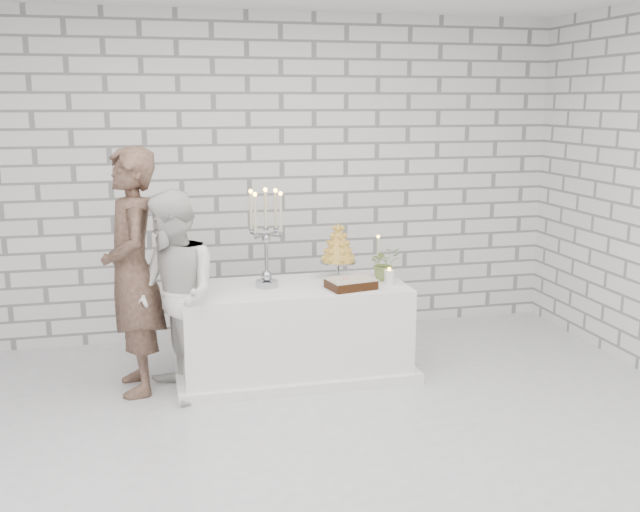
% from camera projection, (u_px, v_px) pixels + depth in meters
% --- Properties ---
extents(ground, '(6.00, 5.00, 0.01)m').
position_uv_depth(ground, '(308.00, 451.00, 4.65)').
color(ground, silver).
rests_on(ground, ground).
extents(wall_back, '(6.00, 0.01, 3.00)m').
position_uv_depth(wall_back, '(249.00, 178.00, 6.72)').
color(wall_back, white).
rests_on(wall_back, ground).
extents(wall_front, '(6.00, 0.01, 3.00)m').
position_uv_depth(wall_front, '(508.00, 365.00, 1.96)').
color(wall_front, white).
rests_on(wall_front, ground).
extents(cake_table, '(1.80, 0.80, 0.75)m').
position_uv_depth(cake_table, '(294.00, 330.00, 5.89)').
color(cake_table, white).
rests_on(cake_table, ground).
extents(groom, '(0.53, 0.73, 1.88)m').
position_uv_depth(groom, '(133.00, 272.00, 5.45)').
color(groom, '#3C271E').
rests_on(groom, ground).
extents(bride, '(0.80, 0.91, 1.58)m').
position_uv_depth(bride, '(174.00, 297.00, 5.33)').
color(bride, white).
rests_on(bride, ground).
extents(candelabra, '(0.33, 0.33, 0.79)m').
position_uv_depth(candelabra, '(266.00, 238.00, 5.70)').
color(candelabra, '#A1A1AB').
rests_on(candelabra, cake_table).
extents(croquembouche, '(0.36, 0.36, 0.48)m').
position_uv_depth(croquembouche, '(338.00, 251.00, 6.00)').
color(croquembouche, '#B18732').
rests_on(croquembouche, cake_table).
extents(chocolate_cake, '(0.40, 0.32, 0.08)m').
position_uv_depth(chocolate_cake, '(351.00, 283.00, 5.72)').
color(chocolate_cake, black).
rests_on(chocolate_cake, cake_table).
extents(pillar_candle, '(0.08, 0.08, 0.12)m').
position_uv_depth(pillar_candle, '(389.00, 277.00, 5.83)').
color(pillar_candle, white).
rests_on(pillar_candle, cake_table).
extents(extra_taper, '(0.07, 0.07, 0.32)m').
position_uv_depth(extra_taper, '(378.00, 256.00, 6.16)').
color(extra_taper, beige).
rests_on(extra_taper, cake_table).
extents(flowers, '(0.26, 0.23, 0.28)m').
position_uv_depth(flowers, '(384.00, 263.00, 5.98)').
color(flowers, '#55843A').
rests_on(flowers, cake_table).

